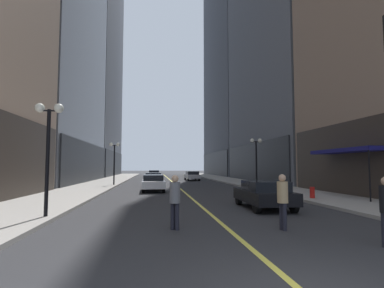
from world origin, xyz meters
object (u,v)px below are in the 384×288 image
at_px(car_black, 264,193).
at_px(street_lamp_right_mid, 256,152).
at_px(pedestrian_in_tan_trench, 283,197).
at_px(car_white, 153,182).
at_px(car_navy, 154,174).
at_px(pedestrian_in_grey_suit, 175,198).
at_px(fire_hydrant_right, 312,194).
at_px(street_lamp_left_far, 114,154).
at_px(street_lamp_left_near, 48,134).
at_px(car_blue, 153,178).
at_px(car_silver, 192,175).

height_order(car_black, street_lamp_right_mid, street_lamp_right_mid).
bearing_deg(pedestrian_in_tan_trench, car_white, 104.82).
bearing_deg(car_navy, car_black, -82.22).
distance_m(pedestrian_in_grey_suit, fire_hydrant_right, 11.22).
bearing_deg(street_lamp_left_far, car_black, -62.17).
xyz_separation_m(car_navy, pedestrian_in_grey_suit, (0.60, -42.10, 0.29)).
bearing_deg(pedestrian_in_grey_suit, car_black, 43.10).
relative_size(car_white, street_lamp_left_near, 1.03).
xyz_separation_m(car_blue, car_navy, (0.12, 19.22, 0.00)).
distance_m(car_blue, pedestrian_in_tan_trench, 23.73).
height_order(street_lamp_right_mid, fire_hydrant_right, street_lamp_right_mid).
height_order(street_lamp_left_near, street_lamp_left_far, same).
bearing_deg(car_navy, car_white, -90.27).
distance_m(pedestrian_in_grey_suit, street_lamp_right_mid, 17.60).
height_order(car_blue, street_lamp_left_near, street_lamp_left_near).
bearing_deg(pedestrian_in_tan_trench, street_lamp_left_far, 109.94).
xyz_separation_m(street_lamp_left_near, fire_hydrant_right, (13.30, 4.87, -2.86)).
distance_m(car_black, street_lamp_left_near, 9.80).
bearing_deg(car_blue, car_silver, 62.22).
height_order(street_lamp_left_near, street_lamp_right_mid, same).
height_order(car_blue, pedestrian_in_tan_trench, pedestrian_in_tan_trench).
bearing_deg(fire_hydrant_right, pedestrian_in_tan_trench, -124.23).
xyz_separation_m(car_silver, car_navy, (-5.36, 8.81, 0.00)).
height_order(car_black, car_navy, same).
distance_m(car_black, street_lamp_left_far, 19.99).
height_order(pedestrian_in_grey_suit, street_lamp_left_far, street_lamp_left_far).
distance_m(street_lamp_left_near, street_lamp_left_far, 19.51).
relative_size(car_black, car_navy, 0.94).
distance_m(car_black, car_silver, 29.01).
distance_m(car_white, pedestrian_in_grey_suit, 15.13).
distance_m(car_black, pedestrian_in_tan_trench, 4.91).
height_order(car_black, car_blue, same).
bearing_deg(car_blue, fire_hydrant_right, -59.31).
bearing_deg(car_blue, car_white, -90.05).
bearing_deg(street_lamp_left_far, pedestrian_in_tan_trench, -70.06).
distance_m(car_white, car_navy, 26.99).
relative_size(car_silver, street_lamp_left_far, 1.07).
xyz_separation_m(pedestrian_in_grey_suit, street_lamp_right_mid, (8.11, 15.46, 2.24)).
distance_m(car_blue, street_lamp_right_mid, 11.81).
xyz_separation_m(car_white, car_blue, (0.01, 7.77, -0.00)).
bearing_deg(car_blue, pedestrian_in_tan_trench, -80.00).
relative_size(car_blue, car_silver, 0.92).
xyz_separation_m(car_black, car_blue, (-5.29, 18.61, -0.00)).
bearing_deg(pedestrian_in_tan_trench, car_silver, 87.69).
xyz_separation_m(car_white, pedestrian_in_grey_suit, (0.72, -15.11, 0.29)).
height_order(car_blue, pedestrian_in_grey_suit, pedestrian_in_grey_suit).
distance_m(pedestrian_in_tan_trench, street_lamp_left_near, 8.84).
bearing_deg(pedestrian_in_grey_suit, car_white, 92.74).
bearing_deg(pedestrian_in_grey_suit, car_silver, 81.86).
xyz_separation_m(car_white, street_lamp_left_far, (-3.96, 6.70, 2.54)).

